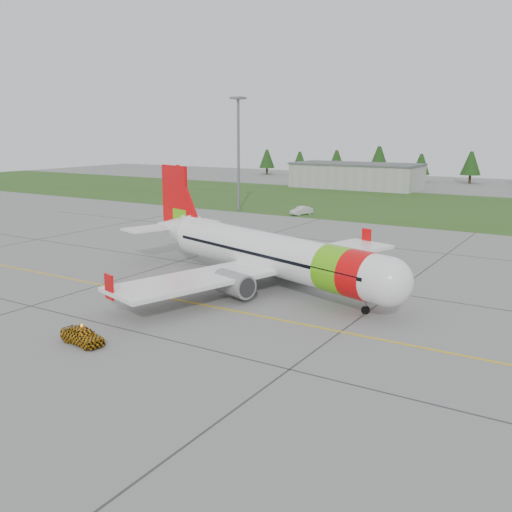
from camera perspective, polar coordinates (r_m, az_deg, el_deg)
The scene contains 9 objects.
ground at distance 41.64m, azimuth -8.96°, elevation -8.24°, with size 320.00×320.00×0.00m, color gray.
aircraft at distance 54.52m, azimuth 1.06°, elevation 0.27°, with size 34.50×32.62×10.74m.
follow_me_car at distance 41.51m, azimuth -17.09°, elevation -6.01°, with size 1.49×1.26×3.70m, color #EFA10D.
service_van at distance 101.08m, azimuth 4.58°, elevation 5.40°, with size 1.57×1.48×4.50m, color silver.
grass_strip at distance 115.20m, azimuth 18.61°, elevation 4.53°, with size 320.00×50.00×0.03m, color #30561E.
taxi_guideline at distance 47.62m, azimuth -2.68°, elevation -5.40°, with size 120.00×0.25×0.02m, color gold.
hangar_west at distance 150.51m, azimuth 9.98°, elevation 7.85°, with size 32.00×14.00×6.00m, color #A8A8A3.
floodlight_mast at distance 104.77m, azimuth -1.77°, elevation 9.93°, with size 0.50×0.50×20.00m, color slate.
treeline at distance 169.59m, azimuth 23.18°, elevation 8.22°, with size 160.00×8.00×10.00m, color #1C3F14, non-canonical shape.
Camera 1 is at (25.66, -29.36, 14.61)m, focal length 40.00 mm.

